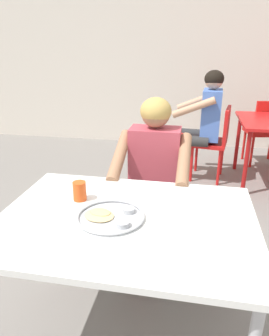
% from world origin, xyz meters
% --- Properties ---
extents(ground_plane, '(12.00, 12.00, 0.05)m').
position_xyz_m(ground_plane, '(0.00, 0.00, -0.03)').
color(ground_plane, slate).
extents(back_wall, '(12.00, 0.12, 3.40)m').
position_xyz_m(back_wall, '(0.00, 3.68, 1.70)').
color(back_wall, silver).
rests_on(back_wall, ground).
extents(table_foreground, '(1.20, 0.88, 0.73)m').
position_xyz_m(table_foreground, '(0.01, -0.01, 0.66)').
color(table_foreground, white).
rests_on(table_foreground, ground).
extents(thali_tray, '(0.32, 0.32, 0.03)m').
position_xyz_m(thali_tray, '(-0.06, -0.04, 0.74)').
color(thali_tray, '#B7BABF').
rests_on(thali_tray, table_foreground).
extents(drinking_cup, '(0.07, 0.07, 0.10)m').
position_xyz_m(drinking_cup, '(-0.27, 0.12, 0.78)').
color(drinking_cup, '#D84C19').
rests_on(drinking_cup, table_foreground).
extents(chair_foreground, '(0.39, 0.44, 0.87)m').
position_xyz_m(chair_foreground, '(0.04, 0.91, 0.49)').
color(chair_foreground, red).
rests_on(chair_foreground, ground).
extents(diner_foreground, '(0.49, 0.55, 1.17)m').
position_xyz_m(diner_foreground, '(0.04, 0.68, 0.69)').
color(diner_foreground, black).
rests_on(diner_foreground, ground).
extents(chair_red_left, '(0.45, 0.48, 0.84)m').
position_xyz_m(chair_red_left, '(0.55, 2.29, 0.50)').
color(chair_red_left, red).
rests_on(chair_red_left, ground).
extents(chair_red_far, '(0.50, 0.46, 0.85)m').
position_xyz_m(chair_red_far, '(1.21, 2.87, 0.50)').
color(chair_red_far, red).
rests_on(chair_red_far, ground).
extents(patron_background, '(0.57, 0.52, 1.24)m').
position_xyz_m(patron_background, '(0.38, 2.28, 0.73)').
color(patron_background, '#2F2F2F').
rests_on(patron_background, ground).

